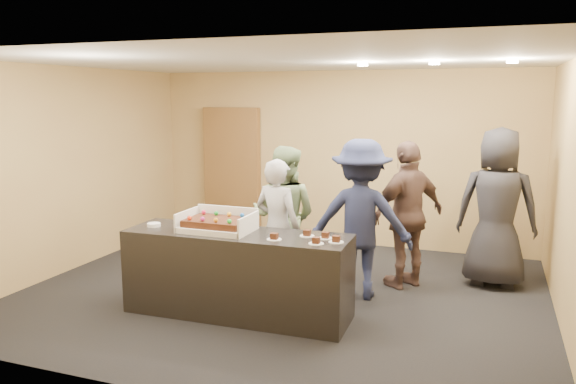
% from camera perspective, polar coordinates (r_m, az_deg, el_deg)
% --- Properties ---
extents(room, '(6.04, 6.00, 2.70)m').
position_cam_1_polar(room, '(6.47, -0.57, 1.17)').
color(room, black).
rests_on(room, ground).
extents(serving_counter, '(2.41, 0.75, 0.90)m').
position_cam_1_polar(serving_counter, '(6.04, -5.16, -8.28)').
color(serving_counter, black).
rests_on(serving_counter, floor).
extents(storage_cabinet, '(0.97, 0.15, 2.13)m').
position_cam_1_polar(storage_cabinet, '(9.41, -5.69, 2.05)').
color(storage_cabinet, brown).
rests_on(storage_cabinet, floor).
extents(cake_box, '(0.75, 0.52, 0.22)m').
position_cam_1_polar(cake_box, '(6.03, -7.08, -3.43)').
color(cake_box, white).
rests_on(cake_box, serving_counter).
extents(sheet_cake, '(0.64, 0.44, 0.12)m').
position_cam_1_polar(sheet_cake, '(5.99, -7.22, -3.03)').
color(sheet_cake, '#34190B').
rests_on(sheet_cake, cake_box).
extents(plate_stack, '(0.15, 0.15, 0.04)m').
position_cam_1_polar(plate_stack, '(6.34, -13.47, -3.26)').
color(plate_stack, white).
rests_on(plate_stack, serving_counter).
extents(slice_a, '(0.15, 0.15, 0.07)m').
position_cam_1_polar(slice_a, '(5.60, -1.41, -4.65)').
color(slice_a, white).
rests_on(slice_a, serving_counter).
extents(slice_b, '(0.15, 0.15, 0.07)m').
position_cam_1_polar(slice_b, '(5.73, 1.95, -4.30)').
color(slice_b, white).
rests_on(slice_b, serving_counter).
extents(slice_c, '(0.15, 0.15, 0.07)m').
position_cam_1_polar(slice_c, '(5.45, 2.88, -5.06)').
color(slice_c, white).
rests_on(slice_c, serving_counter).
extents(slice_d, '(0.15, 0.15, 0.07)m').
position_cam_1_polar(slice_d, '(5.65, 3.82, -4.52)').
color(slice_d, white).
rests_on(slice_d, serving_counter).
extents(slice_e, '(0.15, 0.15, 0.07)m').
position_cam_1_polar(slice_e, '(5.52, 4.92, -4.90)').
color(slice_e, white).
rests_on(slice_e, serving_counter).
extents(person_server_grey, '(0.66, 0.51, 1.61)m').
position_cam_1_polar(person_server_grey, '(6.55, -1.07, -3.59)').
color(person_server_grey, '#ACACB1').
rests_on(person_server_grey, floor).
extents(person_sage_man, '(0.87, 0.69, 1.73)m').
position_cam_1_polar(person_sage_man, '(6.83, -0.45, -2.52)').
color(person_sage_man, gray).
rests_on(person_sage_man, floor).
extents(person_navy_man, '(1.26, 0.82, 1.84)m').
position_cam_1_polar(person_navy_man, '(6.49, 7.40, -2.76)').
color(person_navy_man, '#1D2444').
rests_on(person_navy_man, floor).
extents(person_brown_extra, '(1.01, 1.09, 1.79)m').
position_cam_1_polar(person_brown_extra, '(6.94, 12.10, -2.27)').
color(person_brown_extra, brown).
rests_on(person_brown_extra, floor).
extents(person_dark_suit, '(0.98, 0.66, 1.96)m').
position_cam_1_polar(person_dark_suit, '(7.27, 20.47, -1.49)').
color(person_dark_suit, black).
rests_on(person_dark_suit, floor).
extents(ceiling_spotlights, '(1.72, 0.12, 0.03)m').
position_cam_1_polar(ceiling_spotlights, '(6.53, 14.64, 12.55)').
color(ceiling_spotlights, '#FFEAC6').
rests_on(ceiling_spotlights, ceiling).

